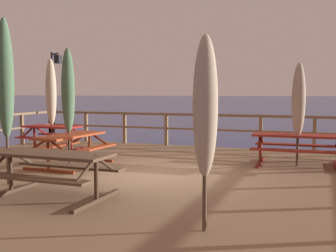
{
  "coord_description": "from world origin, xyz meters",
  "views": [
    {
      "loc": [
        3.37,
        -8.08,
        2.64
      ],
      "look_at": [
        0.0,
        0.72,
        1.86
      ],
      "focal_mm": 43.57,
      "sensor_mm": 36.0,
      "label": 1
    }
  ],
  "objects_px": {
    "patio_umbrella_tall_mid_right": "(205,107)",
    "picnic_table_back_left": "(53,133)",
    "picnic_table_mid_right": "(51,165)",
    "patio_umbrella_short_mid": "(68,91)",
    "picnic_table_mid_left": "(70,143)",
    "patio_umbrella_tall_front": "(5,79)",
    "patio_umbrella_short_front": "(299,101)",
    "patio_umbrella_short_back": "(51,92)",
    "picnic_table_front_left": "(298,143)",
    "lamp_post_hooked": "(55,83)"
  },
  "relations": [
    {
      "from": "picnic_table_mid_left",
      "to": "patio_umbrella_tall_front",
      "type": "xyz_separation_m",
      "value": [
        0.03,
        -2.13,
        1.47
      ]
    },
    {
      "from": "patio_umbrella_short_front",
      "to": "patio_umbrella_tall_mid_right",
      "type": "distance_m",
      "value": 5.31
    },
    {
      "from": "patio_umbrella_short_back",
      "to": "patio_umbrella_tall_front",
      "type": "xyz_separation_m",
      "value": [
        2.02,
        -4.07,
        0.25
      ]
    },
    {
      "from": "picnic_table_front_left",
      "to": "picnic_table_mid_left",
      "type": "xyz_separation_m",
      "value": [
        -5.16,
        -1.97,
        -0.0
      ]
    },
    {
      "from": "picnic_table_front_left",
      "to": "lamp_post_hooked",
      "type": "height_order",
      "value": "lamp_post_hooked"
    },
    {
      "from": "patio_umbrella_short_mid",
      "to": "patio_umbrella_short_front",
      "type": "bearing_deg",
      "value": 19.92
    },
    {
      "from": "picnic_table_front_left",
      "to": "patio_umbrella_short_front",
      "type": "bearing_deg",
      "value": -99.29
    },
    {
      "from": "picnic_table_mid_right",
      "to": "patio_umbrella_short_back",
      "type": "height_order",
      "value": "patio_umbrella_short_back"
    },
    {
      "from": "patio_umbrella_short_front",
      "to": "picnic_table_back_left",
      "type": "bearing_deg",
      "value": 179.28
    },
    {
      "from": "patio_umbrella_short_front",
      "to": "patio_umbrella_tall_mid_right",
      "type": "relative_size",
      "value": 0.99
    },
    {
      "from": "patio_umbrella_short_back",
      "to": "patio_umbrella_tall_mid_right",
      "type": "height_order",
      "value": "patio_umbrella_short_back"
    },
    {
      "from": "patio_umbrella_short_front",
      "to": "patio_umbrella_short_back",
      "type": "height_order",
      "value": "patio_umbrella_short_back"
    },
    {
      "from": "patio_umbrella_tall_front",
      "to": "patio_umbrella_short_front",
      "type": "bearing_deg",
      "value": 38.29
    },
    {
      "from": "picnic_table_front_left",
      "to": "picnic_table_mid_right",
      "type": "xyz_separation_m",
      "value": [
        -3.72,
        -4.62,
        -0.0
      ]
    },
    {
      "from": "picnic_table_mid_right",
      "to": "patio_umbrella_tall_front",
      "type": "distance_m",
      "value": 2.09
    },
    {
      "from": "picnic_table_back_left",
      "to": "patio_umbrella_tall_mid_right",
      "type": "relative_size",
      "value": 0.69
    },
    {
      "from": "patio_umbrella_short_mid",
      "to": "picnic_table_front_left",
      "type": "bearing_deg",
      "value": 20.54
    },
    {
      "from": "picnic_table_back_left",
      "to": "picnic_table_mid_right",
      "type": "bearing_deg",
      "value": -53.45
    },
    {
      "from": "picnic_table_front_left",
      "to": "picnic_table_mid_left",
      "type": "bearing_deg",
      "value": -159.06
    },
    {
      "from": "patio_umbrella_tall_front",
      "to": "patio_umbrella_tall_mid_right",
      "type": "bearing_deg",
      "value": -15.82
    },
    {
      "from": "picnic_table_mid_right",
      "to": "patio_umbrella_short_mid",
      "type": "bearing_deg",
      "value": 119.04
    },
    {
      "from": "picnic_table_back_left",
      "to": "patio_umbrella_tall_front",
      "type": "relative_size",
      "value": 0.54
    },
    {
      "from": "patio_umbrella_tall_front",
      "to": "picnic_table_back_left",
      "type": "bearing_deg",
      "value": 116.34
    },
    {
      "from": "picnic_table_back_left",
      "to": "patio_umbrella_short_mid",
      "type": "relative_size",
      "value": 0.61
    },
    {
      "from": "picnic_table_back_left",
      "to": "patio_umbrella_short_front",
      "type": "xyz_separation_m",
      "value": [
        7.15,
        -0.09,
        1.03
      ]
    },
    {
      "from": "patio_umbrella_tall_mid_right",
      "to": "patio_umbrella_short_front",
      "type": "bearing_deg",
      "value": 81.06
    },
    {
      "from": "picnic_table_front_left",
      "to": "patio_umbrella_short_back",
      "type": "relative_size",
      "value": 0.78
    },
    {
      "from": "patio_umbrella_tall_mid_right",
      "to": "picnic_table_back_left",
      "type": "bearing_deg",
      "value": 139.84
    },
    {
      "from": "picnic_table_front_left",
      "to": "patio_umbrella_short_back",
      "type": "distance_m",
      "value": 7.25
    },
    {
      "from": "picnic_table_mid_right",
      "to": "patio_umbrella_tall_mid_right",
      "type": "bearing_deg",
      "value": -13.54
    },
    {
      "from": "picnic_table_mid_right",
      "to": "picnic_table_mid_left",
      "type": "relative_size",
      "value": 1.03
    },
    {
      "from": "picnic_table_back_left",
      "to": "picnic_table_mid_left",
      "type": "height_order",
      "value": "same"
    },
    {
      "from": "patio_umbrella_short_mid",
      "to": "patio_umbrella_tall_mid_right",
      "type": "bearing_deg",
      "value": -37.63
    },
    {
      "from": "picnic_table_mid_left",
      "to": "patio_umbrella_short_mid",
      "type": "xyz_separation_m",
      "value": [
        -0.05,
        0.02,
        1.25
      ]
    },
    {
      "from": "picnic_table_back_left",
      "to": "patio_umbrella_short_back",
      "type": "relative_size",
      "value": 0.62
    },
    {
      "from": "picnic_table_mid_right",
      "to": "patio_umbrella_short_mid",
      "type": "distance_m",
      "value": 3.3
    },
    {
      "from": "picnic_table_front_left",
      "to": "picnic_table_mid_right",
      "type": "height_order",
      "value": "same"
    },
    {
      "from": "picnic_table_front_left",
      "to": "patio_umbrella_short_mid",
      "type": "bearing_deg",
      "value": -159.46
    },
    {
      "from": "patio_umbrella_short_back",
      "to": "lamp_post_hooked",
      "type": "relative_size",
      "value": 0.87
    },
    {
      "from": "picnic_table_back_left",
      "to": "patio_umbrella_short_front",
      "type": "bearing_deg",
      "value": -0.72
    },
    {
      "from": "patio_umbrella_short_front",
      "to": "patio_umbrella_tall_mid_right",
      "type": "xyz_separation_m",
      "value": [
        -0.83,
        -5.25,
        0.01
      ]
    },
    {
      "from": "patio_umbrella_short_front",
      "to": "patio_umbrella_tall_front",
      "type": "bearing_deg",
      "value": -141.71
    },
    {
      "from": "patio_umbrella_tall_mid_right",
      "to": "lamp_post_hooked",
      "type": "bearing_deg",
      "value": 136.57
    },
    {
      "from": "patio_umbrella_short_back",
      "to": "patio_umbrella_tall_front",
      "type": "bearing_deg",
      "value": -63.59
    },
    {
      "from": "picnic_table_back_left",
      "to": "picnic_table_mid_left",
      "type": "distance_m",
      "value": 2.83
    },
    {
      "from": "patio_umbrella_tall_front",
      "to": "lamp_post_hooked",
      "type": "bearing_deg",
      "value": 118.74
    },
    {
      "from": "patio_umbrella_short_mid",
      "to": "patio_umbrella_short_back",
      "type": "bearing_deg",
      "value": 135.33
    },
    {
      "from": "patio_umbrella_tall_front",
      "to": "lamp_post_hooked",
      "type": "xyz_separation_m",
      "value": [
        -3.24,
        5.91,
        0.08
      ]
    },
    {
      "from": "picnic_table_front_left",
      "to": "patio_umbrella_tall_front",
      "type": "distance_m",
      "value": 6.72
    },
    {
      "from": "picnic_table_front_left",
      "to": "patio_umbrella_tall_mid_right",
      "type": "distance_m",
      "value": 5.48
    }
  ]
}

